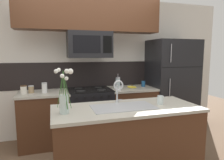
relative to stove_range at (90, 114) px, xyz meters
The scene contains 19 objects.
rear_partition 0.97m from the stove_range, 51.72° to the left, with size 5.20×0.10×2.60m, color silver.
splash_band 0.76m from the stove_range, 90.00° to the left, with size 3.19×0.01×0.48m, color black.
back_counter_left 0.78m from the stove_range, behind, with size 0.83×0.65×0.91m.
back_counter_right 0.80m from the stove_range, ahead, with size 0.87×0.65×0.91m.
stove_range is the anchor object (origin of this frame).
microwave 1.24m from the stove_range, 89.84° to the right, with size 0.74×0.40×0.44m.
upper_cabinet_band 1.76m from the stove_range, 66.45° to the right, with size 2.39×0.34×0.60m, color #4C2B19.
refrigerator 1.73m from the stove_range, ahead, with size 0.90×0.74×1.81m.
storage_jar_tall 1.19m from the stove_range, behind, with size 0.10×0.10×0.14m.
storage_jar_medium 1.09m from the stove_range, behind, with size 0.09×0.09×0.12m.
storage_jar_short 0.93m from the stove_range, behind, with size 0.09×0.09×0.17m.
banana_bunch 0.92m from the stove_range, ahead, with size 0.19×0.12×0.08m.
french_press 0.78m from the stove_range, ahead, with size 0.09×0.09×0.27m.
coffee_tin 1.18m from the stove_range, ahead, with size 0.08×0.08×0.11m, color #1E5184.
island_counter 1.27m from the stove_range, 79.93° to the right, with size 1.78×0.76×0.91m.
kitchen_sink 1.32m from the stove_range, 81.96° to the right, with size 0.76×0.40×0.16m.
sink_faucet 1.25m from the stove_range, 80.43° to the right, with size 0.14×0.14×0.31m.
drinking_glass 1.51m from the stove_range, 61.89° to the right, with size 0.08×0.08×0.11m.
flower_vase 1.53m from the stove_range, 111.64° to the right, with size 0.19×0.22×0.49m.
Camera 1 is at (-0.63, -2.55, 1.56)m, focal length 32.00 mm.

